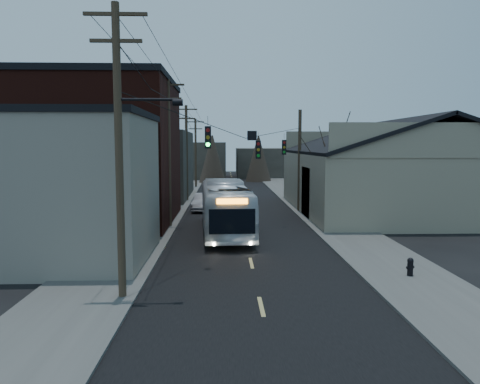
# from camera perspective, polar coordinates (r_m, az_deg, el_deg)

# --- Properties ---
(ground) EXTENTS (160.00, 160.00, 0.00)m
(ground) POSITION_cam_1_polar(r_m,az_deg,el_deg) (14.89, 3.24, -16.39)
(ground) COLOR black
(ground) RESTS_ON ground
(road_surface) EXTENTS (9.00, 110.00, 0.02)m
(road_surface) POSITION_cam_1_polar(r_m,az_deg,el_deg) (44.11, -0.28, -1.53)
(road_surface) COLOR black
(road_surface) RESTS_ON ground
(sidewalk_left) EXTENTS (4.00, 110.00, 0.12)m
(sidewalk_left) POSITION_cam_1_polar(r_m,az_deg,el_deg) (44.40, -8.70, -1.48)
(sidewalk_left) COLOR #474744
(sidewalk_left) RESTS_ON ground
(sidewalk_right) EXTENTS (4.00, 110.00, 0.12)m
(sidewalk_right) POSITION_cam_1_polar(r_m,az_deg,el_deg) (44.77, 8.07, -1.41)
(sidewalk_right) COLOR #474744
(sidewalk_right) RESTS_ON ground
(building_clapboard) EXTENTS (8.00, 8.00, 7.00)m
(building_clapboard) POSITION_cam_1_polar(r_m,az_deg,el_deg) (24.10, -20.63, 0.36)
(building_clapboard) COLOR gray
(building_clapboard) RESTS_ON ground
(building_brick) EXTENTS (10.00, 12.00, 10.00)m
(building_brick) POSITION_cam_1_polar(r_m,az_deg,el_deg) (34.85, -16.50, 4.52)
(building_brick) COLOR #33100B
(building_brick) RESTS_ON ground
(building_left_far) EXTENTS (9.00, 14.00, 7.00)m
(building_left_far) POSITION_cam_1_polar(r_m,az_deg,el_deg) (50.45, -11.35, 3.26)
(building_left_far) COLOR #35312B
(building_left_far) RESTS_ON ground
(warehouse) EXTENTS (16.16, 20.60, 7.73)m
(warehouse) POSITION_cam_1_polar(r_m,az_deg,el_deg) (41.39, 18.24, 1.44)
(warehouse) COLOR gray
(warehouse) RESTS_ON ground
(building_far_left) EXTENTS (10.00, 12.00, 6.00)m
(building_far_left) POSITION_cam_1_polar(r_m,az_deg,el_deg) (78.92, -5.40, 3.85)
(building_far_left) COLOR #35312B
(building_far_left) RESTS_ON ground
(building_far_right) EXTENTS (12.00, 14.00, 5.00)m
(building_far_right) POSITION_cam_1_polar(r_m,az_deg,el_deg) (84.20, 3.70, 3.64)
(building_far_right) COLOR #35312B
(building_far_right) RESTS_ON ground
(bare_tree) EXTENTS (0.40, 0.40, 7.20)m
(bare_tree) POSITION_cam_1_polar(r_m,az_deg,el_deg) (34.68, 11.02, 2.33)
(bare_tree) COLOR black
(bare_tree) RESTS_ON ground
(utility_lines) EXTENTS (11.24, 45.28, 10.50)m
(utility_lines) POSITION_cam_1_polar(r_m,az_deg,el_deg) (37.93, -4.74, 4.75)
(utility_lines) COLOR #382B1E
(utility_lines) RESTS_ON ground
(bus) EXTENTS (3.44, 11.96, 3.29)m
(bus) POSITION_cam_1_polar(r_m,az_deg,el_deg) (29.79, -1.80, -1.89)
(bus) COLOR silver
(bus) RESTS_ON ground
(parked_car) EXTENTS (2.05, 4.63, 1.48)m
(parked_car) POSITION_cam_1_polar(r_m,az_deg,el_deg) (40.09, -4.40, -1.23)
(parked_car) COLOR #9E9FA5
(parked_car) RESTS_ON ground
(fire_hydrant) EXTENTS (0.38, 0.26, 0.77)m
(fire_hydrant) POSITION_cam_1_polar(r_m,az_deg,el_deg) (21.17, 20.04, -8.47)
(fire_hydrant) COLOR black
(fire_hydrant) RESTS_ON sidewalk_right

